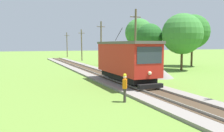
{
  "coord_description": "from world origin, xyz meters",
  "views": [
    {
      "loc": [
        -9.12,
        1.41,
        3.57
      ],
      "look_at": [
        -0.08,
        23.58,
        1.37
      ],
      "focal_mm": 38.02,
      "sensor_mm": 36.0,
      "label": 1
    }
  ],
  "objects_px": {
    "utility_pole_distant": "(82,45)",
    "tree_right_near": "(139,33)",
    "tree_horizon": "(182,34)",
    "track_worker": "(125,86)",
    "utility_pole_far": "(101,43)",
    "utility_pole_horizon": "(67,44)",
    "red_tram": "(126,60)",
    "tree_left_near": "(192,32)",
    "tree_right_far": "(150,37)",
    "gravel_pile": "(161,73)",
    "second_worker": "(149,71)",
    "utility_pole_mid": "(135,41)"
  },
  "relations": [
    {
      "from": "utility_pole_distant",
      "to": "tree_right_near",
      "type": "height_order",
      "value": "tree_right_near"
    },
    {
      "from": "tree_horizon",
      "to": "track_worker",
      "type": "bearing_deg",
      "value": -138.23
    },
    {
      "from": "utility_pole_far",
      "to": "utility_pole_horizon",
      "type": "height_order",
      "value": "utility_pole_far"
    },
    {
      "from": "utility_pole_distant",
      "to": "track_worker",
      "type": "distance_m",
      "value": 38.0
    },
    {
      "from": "utility_pole_horizon",
      "to": "tree_right_near",
      "type": "bearing_deg",
      "value": -73.83
    },
    {
      "from": "tree_right_near",
      "to": "utility_pole_horizon",
      "type": "bearing_deg",
      "value": 106.17
    },
    {
      "from": "tree_horizon",
      "to": "tree_right_near",
      "type": "bearing_deg",
      "value": 88.88
    },
    {
      "from": "red_tram",
      "to": "track_worker",
      "type": "xyz_separation_m",
      "value": [
        -2.96,
        -6.0,
        -1.21
      ]
    },
    {
      "from": "red_tram",
      "to": "tree_left_near",
      "type": "distance_m",
      "value": 21.01
    },
    {
      "from": "utility_pole_horizon",
      "to": "tree_left_near",
      "type": "height_order",
      "value": "tree_left_near"
    },
    {
      "from": "tree_right_far",
      "to": "gravel_pile",
      "type": "bearing_deg",
      "value": -113.38
    },
    {
      "from": "utility_pole_far",
      "to": "tree_horizon",
      "type": "xyz_separation_m",
      "value": [
        7.61,
        -11.4,
        1.18
      ]
    },
    {
      "from": "utility_pole_horizon",
      "to": "second_worker",
      "type": "height_order",
      "value": "utility_pole_horizon"
    },
    {
      "from": "second_worker",
      "to": "tree_left_near",
      "type": "distance_m",
      "value": 18.91
    },
    {
      "from": "tree_right_near",
      "to": "tree_right_far",
      "type": "distance_m",
      "value": 9.57
    },
    {
      "from": "track_worker",
      "to": "second_worker",
      "type": "height_order",
      "value": "same"
    },
    {
      "from": "tree_right_near",
      "to": "track_worker",
      "type": "bearing_deg",
      "value": -120.24
    },
    {
      "from": "utility_pole_far",
      "to": "utility_pole_horizon",
      "type": "distance_m",
      "value": 28.29
    },
    {
      "from": "gravel_pile",
      "to": "second_worker",
      "type": "xyz_separation_m",
      "value": [
        -2.59,
        -1.78,
        0.47
      ]
    },
    {
      "from": "tree_right_far",
      "to": "tree_right_near",
      "type": "bearing_deg",
      "value": 70.72
    },
    {
      "from": "gravel_pile",
      "to": "tree_right_near",
      "type": "xyz_separation_m",
      "value": [
        6.88,
        17.62,
        5.2
      ]
    },
    {
      "from": "utility_pole_far",
      "to": "track_worker",
      "type": "distance_m",
      "value": 25.82
    },
    {
      "from": "utility_pole_far",
      "to": "tree_left_near",
      "type": "xyz_separation_m",
      "value": [
        13.0,
        -7.13,
        1.8
      ]
    },
    {
      "from": "second_worker",
      "to": "tree_right_near",
      "type": "distance_m",
      "value": 22.11
    },
    {
      "from": "tree_left_near",
      "to": "tree_right_far",
      "type": "relative_size",
      "value": 1.27
    },
    {
      "from": "track_worker",
      "to": "tree_left_near",
      "type": "height_order",
      "value": "tree_left_near"
    },
    {
      "from": "utility_pole_far",
      "to": "tree_right_near",
      "type": "distance_m",
      "value": 8.18
    },
    {
      "from": "tree_horizon",
      "to": "second_worker",
      "type": "bearing_deg",
      "value": -143.58
    },
    {
      "from": "utility_pole_distant",
      "to": "tree_left_near",
      "type": "bearing_deg",
      "value": -56.59
    },
    {
      "from": "utility_pole_mid",
      "to": "red_tram",
      "type": "bearing_deg",
      "value": -123.73
    },
    {
      "from": "tree_horizon",
      "to": "utility_pole_distant",
      "type": "bearing_deg",
      "value": 107.59
    },
    {
      "from": "red_tram",
      "to": "tree_horizon",
      "type": "bearing_deg",
      "value": 31.38
    },
    {
      "from": "utility_pole_horizon",
      "to": "tree_right_far",
      "type": "bearing_deg",
      "value": -82.56
    },
    {
      "from": "track_worker",
      "to": "tree_right_near",
      "type": "bearing_deg",
      "value": -87.48
    },
    {
      "from": "utility_pole_far",
      "to": "tree_right_near",
      "type": "relative_size",
      "value": 0.89
    },
    {
      "from": "utility_pole_distant",
      "to": "tree_right_far",
      "type": "height_order",
      "value": "utility_pole_distant"
    },
    {
      "from": "gravel_pile",
      "to": "tree_horizon",
      "type": "height_order",
      "value": "tree_horizon"
    },
    {
      "from": "utility_pole_horizon",
      "to": "second_worker",
      "type": "bearing_deg",
      "value": -91.99
    },
    {
      "from": "utility_pole_mid",
      "to": "second_worker",
      "type": "distance_m",
      "value": 6.83
    },
    {
      "from": "red_tram",
      "to": "tree_right_near",
      "type": "height_order",
      "value": "tree_right_near"
    },
    {
      "from": "second_worker",
      "to": "tree_right_far",
      "type": "xyz_separation_m",
      "value": [
        6.33,
        10.43,
        3.67
      ]
    },
    {
      "from": "track_worker",
      "to": "red_tram",
      "type": "bearing_deg",
      "value": -83.48
    },
    {
      "from": "red_tram",
      "to": "tree_right_far",
      "type": "bearing_deg",
      "value": 50.46
    },
    {
      "from": "track_worker",
      "to": "tree_horizon",
      "type": "distance_m",
      "value": 20.26
    },
    {
      "from": "utility_pole_horizon",
      "to": "track_worker",
      "type": "height_order",
      "value": "utility_pole_horizon"
    },
    {
      "from": "utility_pole_far",
      "to": "utility_pole_distant",
      "type": "relative_size",
      "value": 1.09
    },
    {
      "from": "utility_pole_horizon",
      "to": "tree_right_near",
      "type": "height_order",
      "value": "tree_right_near"
    },
    {
      "from": "tree_right_far",
      "to": "tree_left_near",
      "type": "bearing_deg",
      "value": 4.52
    },
    {
      "from": "utility_pole_mid",
      "to": "second_worker",
      "type": "bearing_deg",
      "value": -105.21
    },
    {
      "from": "red_tram",
      "to": "utility_pole_far",
      "type": "height_order",
      "value": "utility_pole_far"
    }
  ]
}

